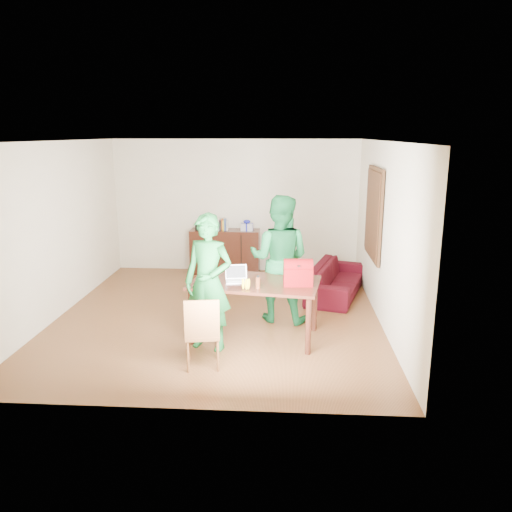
# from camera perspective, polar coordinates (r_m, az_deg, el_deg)

# --- Properties ---
(room) EXTENTS (5.20, 5.70, 2.90)m
(room) POSITION_cam_1_polar(r_m,az_deg,el_deg) (7.73, -4.26, 2.63)
(room) COLOR #472711
(room) RESTS_ON ground
(table) EXTENTS (1.87, 1.22, 0.82)m
(table) POSITION_cam_1_polar(r_m,az_deg,el_deg) (6.92, -0.11, -3.77)
(table) COLOR black
(table) RESTS_ON ground
(chair) EXTENTS (0.47, 0.46, 0.92)m
(chair) POSITION_cam_1_polar(r_m,az_deg,el_deg) (6.26, -6.08, -10.20)
(chair) COLOR brown
(chair) RESTS_ON ground
(person_near) EXTENTS (0.76, 0.61, 1.82)m
(person_near) POSITION_cam_1_polar(r_m,az_deg,el_deg) (6.56, -5.46, -3.02)
(person_near) COLOR #145B24
(person_near) RESTS_ON ground
(person_far) EXTENTS (1.08, 0.92, 1.93)m
(person_far) POSITION_cam_1_polar(r_m,az_deg,el_deg) (7.53, 2.69, -0.32)
(person_far) COLOR #166531
(person_far) RESTS_ON ground
(laptop) EXTENTS (0.33, 0.26, 0.21)m
(laptop) POSITION_cam_1_polar(r_m,az_deg,el_deg) (6.87, -2.21, -2.64)
(laptop) COLOR white
(laptop) RESTS_ON table
(bananas) EXTENTS (0.15, 0.10, 0.06)m
(bananas) POSITION_cam_1_polar(r_m,az_deg,el_deg) (6.55, -1.16, -3.58)
(bananas) COLOR yellow
(bananas) RESTS_ON table
(bottle) EXTENTS (0.06, 0.06, 0.18)m
(bottle) POSITION_cam_1_polar(r_m,az_deg,el_deg) (6.56, 0.22, -3.01)
(bottle) COLOR #5A2914
(bottle) RESTS_ON table
(red_bag) EXTENTS (0.40, 0.24, 0.28)m
(red_bag) POSITION_cam_1_polar(r_m,az_deg,el_deg) (6.72, 4.83, -2.17)
(red_bag) COLOR maroon
(red_bag) RESTS_ON table
(sofa) EXTENTS (1.25, 2.03, 0.56)m
(sofa) POSITION_cam_1_polar(r_m,az_deg,el_deg) (9.00, 9.16, -2.66)
(sofa) COLOR #400815
(sofa) RESTS_ON ground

